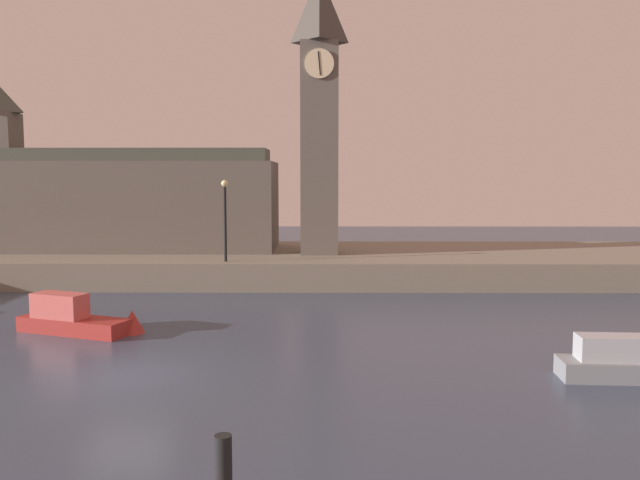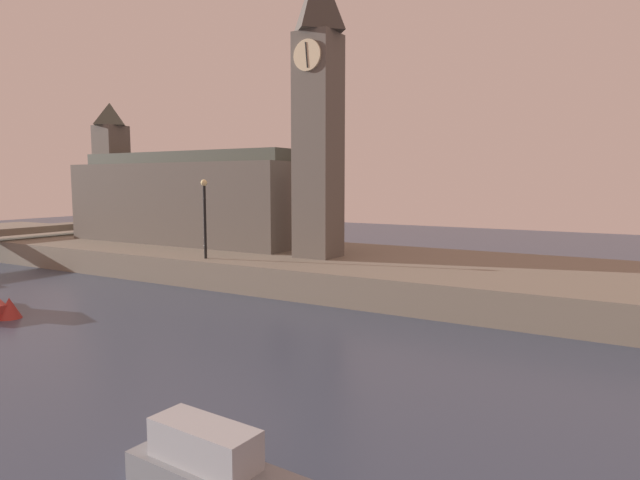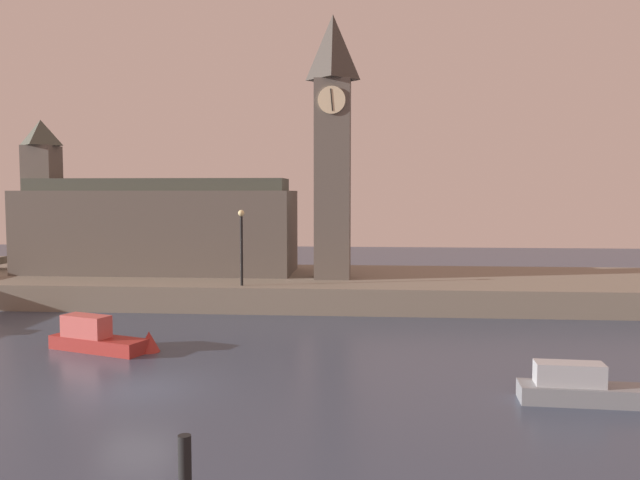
{
  "view_description": "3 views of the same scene",
  "coord_description": "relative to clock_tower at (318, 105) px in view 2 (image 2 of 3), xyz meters",
  "views": [
    {
      "loc": [
        5.95,
        -18.45,
        5.89
      ],
      "look_at": [
        5.7,
        14.86,
        2.67
      ],
      "focal_mm": 35.64,
      "sensor_mm": 36.0,
      "label": 1
    },
    {
      "loc": [
        21.1,
        -7.29,
        5.71
      ],
      "look_at": [
        7.1,
        16.51,
        2.73
      ],
      "focal_mm": 30.57,
      "sensor_mm": 36.0,
      "label": 2
    },
    {
      "loc": [
        8.07,
        -21.51,
        6.82
      ],
      "look_at": [
        5.16,
        14.91,
        4.14
      ],
      "focal_mm": 36.67,
      "sensor_mm": 36.0,
      "label": 3
    }
  ],
  "objects": [
    {
      "name": "clock_tower",
      "position": [
        0.0,
        0.0,
        0.0
      ],
      "size": [
        2.38,
        2.42,
        16.08
      ],
      "color": "#5B544C",
      "rests_on": "far_embankment"
    },
    {
      "name": "far_embankment",
      "position": [
        -5.64,
        1.19,
        -9.1
      ],
      "size": [
        70.0,
        12.0,
        1.5
      ],
      "primitive_type": "cube",
      "color": "slate",
      "rests_on": "ground"
    },
    {
      "name": "parliament_hall",
      "position": [
        -12.27,
        2.16,
        -5.25
      ],
      "size": [
        18.06,
        5.7,
        10.16
      ],
      "color": "#5B544C",
      "rests_on": "far_embankment"
    },
    {
      "name": "streetlamp",
      "position": [
        -4.97,
        -3.75,
        -5.69
      ],
      "size": [
        0.36,
        0.36,
        4.32
      ],
      "color": "black",
      "rests_on": "far_embankment"
    }
  ]
}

